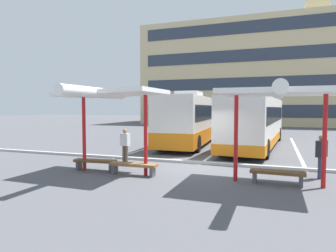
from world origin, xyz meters
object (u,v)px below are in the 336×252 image
waiting_passenger_1 (125,143)px  bench_0 (95,162)px  bench_1 (133,166)px  waiting_shelter_1 (279,94)px  bench_2 (277,174)px  coach_bus_1 (256,122)px  waiting_shelter_0 (110,95)px  waiting_passenger_0 (321,154)px  coach_bus_0 (194,120)px

waiting_passenger_1 → bench_0: bearing=-95.5°
bench_1 → waiting_passenger_1: waiting_passenger_1 is taller
waiting_shelter_1 → waiting_passenger_1: size_ratio=3.13×
bench_2 → waiting_passenger_1: 6.98m
waiting_shelter_1 → waiting_passenger_1: waiting_shelter_1 is taller
bench_0 → bench_2: size_ratio=1.02×
coach_bus_1 → bench_2: coach_bus_1 is taller
waiting_shelter_0 → waiting_passenger_0: 7.98m
waiting_passenger_0 → waiting_passenger_1: (-8.15, 0.55, -0.02)m
coach_bus_1 → waiting_passenger_1: coach_bus_1 is taller
coach_bus_0 → bench_2: size_ratio=6.90×
waiting_passenger_0 → bench_2: bearing=-136.9°
bench_0 → bench_1: 1.81m
coach_bus_1 → waiting_shelter_0: bearing=-114.8°
coach_bus_1 → waiting_shelter_0: size_ratio=2.81×
waiting_passenger_0 → coach_bus_0: bearing=128.7°
bench_2 → waiting_passenger_0: 2.08m
waiting_shelter_1 → waiting_passenger_0: (1.47, 1.64, -2.06)m
waiting_shelter_0 → coach_bus_0: bearing=88.1°
coach_bus_0 → coach_bus_1: (4.33, -0.67, -0.02)m
bench_0 → bench_1: same height
coach_bus_0 → waiting_shelter_0: bearing=-91.9°
bench_2 → waiting_passenger_0: bearing=43.1°
bench_1 → bench_2: (5.09, 0.42, -0.00)m
waiting_passenger_1 → coach_bus_0: bearing=82.9°
waiting_shelter_0 → coach_bus_1: bearing=65.2°
bench_0 → waiting_passenger_0: waiting_passenger_0 is taller
coach_bus_0 → waiting_passenger_0: coach_bus_0 is taller
waiting_shelter_0 → bench_0: size_ratio=2.48×
coach_bus_1 → waiting_passenger_1: bearing=-125.0°
waiting_shelter_0 → waiting_passenger_1: bearing=105.7°
coach_bus_0 → coach_bus_1: 4.38m
bench_0 → bench_1: bearing=-6.0°
waiting_shelter_0 → bench_0: waiting_shelter_0 is taller
bench_1 → waiting_passenger_1: size_ratio=1.20×
waiting_shelter_1 → bench_0: bearing=179.7°
waiting_shelter_0 → bench_0: bearing=159.9°
bench_0 → waiting_passenger_1: 2.23m
waiting_shelter_0 → waiting_passenger_1: size_ratio=2.84×
waiting_shelter_0 → bench_2: waiting_shelter_0 is taller
bench_2 → waiting_passenger_1: waiting_passenger_1 is taller
bench_2 → bench_1: bearing=-175.3°
coach_bus_1 → waiting_shelter_1: size_ratio=2.54×
coach_bus_0 → waiting_passenger_0: bearing=-51.3°
bench_0 → waiting_passenger_1: waiting_passenger_1 is taller
coach_bus_0 → bench_1: coach_bus_0 is taller
coach_bus_0 → waiting_passenger_1: coach_bus_0 is taller
waiting_shelter_1 → coach_bus_1: bearing=97.6°
coach_bus_0 → bench_0: coach_bus_0 is taller
bench_2 → waiting_passenger_1: bearing=164.0°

